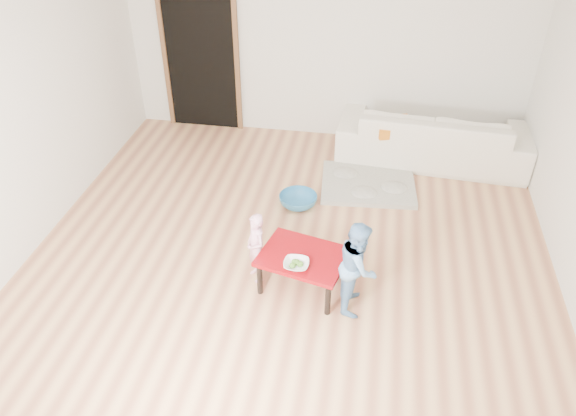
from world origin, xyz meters
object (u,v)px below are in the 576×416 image
(sofa, at_px, (433,135))
(child_pink, at_px, (256,248))
(red_table, at_px, (303,271))
(basin, at_px, (298,201))
(bowl, at_px, (296,265))
(child_blue, at_px, (358,266))

(sofa, bearing_deg, child_pink, 60.53)
(sofa, height_order, child_pink, child_pink)
(red_table, xyz_separation_m, basin, (-0.24, 1.26, -0.12))
(sofa, distance_m, bowl, 2.98)
(sofa, height_order, basin, sofa)
(child_pink, bearing_deg, basin, 133.74)
(bowl, relative_size, child_pink, 0.31)
(child_blue, height_order, basin, child_blue)
(bowl, height_order, child_blue, child_blue)
(sofa, relative_size, bowl, 10.41)
(child_pink, relative_size, basin, 1.68)
(child_blue, distance_m, basin, 1.61)
(sofa, bearing_deg, red_table, 68.54)
(bowl, xyz_separation_m, child_blue, (0.52, 0.03, 0.04))
(sofa, xyz_separation_m, child_blue, (-0.72, -2.67, 0.10))
(child_blue, xyz_separation_m, basin, (-0.73, 1.39, -0.37))
(sofa, xyz_separation_m, child_pink, (-1.64, -2.49, 0.02))
(child_blue, bearing_deg, red_table, 76.63)
(child_pink, relative_size, child_blue, 0.80)
(child_blue, bearing_deg, sofa, -12.94)
(basin, bearing_deg, sofa, 41.44)
(child_blue, relative_size, basin, 2.09)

